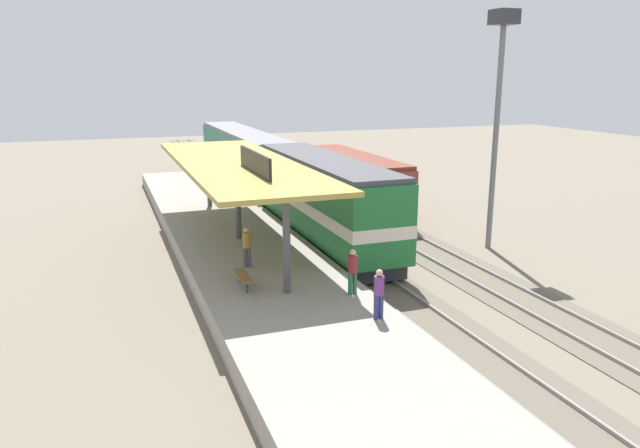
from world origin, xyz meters
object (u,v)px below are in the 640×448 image
(freight_car, at_px, (353,181))
(person_walking, at_px, (247,245))
(locomotive, at_px, (324,200))
(person_boarding, at_px, (353,269))
(light_mast, at_px, (500,81))
(person_waiting, at_px, (379,291))
(passenger_carriage_single, at_px, (244,157))
(platform_bench, at_px, (243,276))

(freight_car, relative_size, person_walking, 7.02)
(locomotive, relative_size, person_boarding, 8.44)
(light_mast, bearing_deg, person_waiting, -140.99)
(passenger_carriage_single, relative_size, person_boarding, 11.70)
(passenger_carriage_single, height_order, freight_car, passenger_carriage_single)
(locomotive, distance_m, light_mast, 10.42)
(locomotive, bearing_deg, person_walking, -136.90)
(freight_car, distance_m, person_boarding, 17.70)
(passenger_carriage_single, xyz_separation_m, person_boarding, (-2.41, -27.41, -0.46))
(passenger_carriage_single, xyz_separation_m, freight_car, (4.60, -11.15, -0.34))
(locomotive, xyz_separation_m, freight_car, (4.60, 6.85, -0.44))
(platform_bench, bearing_deg, locomotive, 50.76)
(passenger_carriage_single, bearing_deg, platform_bench, -103.32)
(platform_bench, height_order, locomotive, locomotive)
(freight_car, xyz_separation_m, light_mast, (3.20, -10.30, 6.43))
(freight_car, height_order, person_walking, freight_car)
(light_mast, xyz_separation_m, person_boarding, (-10.21, -5.96, -6.54))
(person_walking, bearing_deg, locomotive, 43.10)
(person_waiting, bearing_deg, locomotive, 78.03)
(platform_bench, distance_m, person_waiting, 5.69)
(light_mast, bearing_deg, freight_car, 107.26)
(locomotive, bearing_deg, person_waiting, -101.97)
(person_waiting, bearing_deg, person_walking, 111.89)
(platform_bench, height_order, freight_car, freight_car)
(locomotive, xyz_separation_m, passenger_carriage_single, (0.00, 18.00, -0.10))
(platform_bench, relative_size, passenger_carriage_single, 0.08)
(person_boarding, bearing_deg, person_waiting, -92.31)
(locomotive, relative_size, freight_car, 1.20)
(light_mast, bearing_deg, locomotive, 156.10)
(freight_car, relative_size, light_mast, 1.03)
(person_boarding, bearing_deg, passenger_carriage_single, 84.99)
(platform_bench, distance_m, person_boarding, 4.18)
(freight_car, bearing_deg, person_boarding, -113.31)
(platform_bench, xyz_separation_m, person_waiting, (3.50, -4.46, 0.51))
(freight_car, xyz_separation_m, person_boarding, (-7.01, -16.26, -0.12))
(freight_car, bearing_deg, passenger_carriage_single, 112.41)
(passenger_carriage_single, height_order, person_waiting, passenger_carriage_single)
(person_waiting, relative_size, person_boarding, 1.00)
(platform_bench, bearing_deg, person_walking, 73.09)
(platform_bench, distance_m, light_mast, 15.98)
(freight_car, distance_m, person_waiting, 19.96)
(platform_bench, relative_size, freight_car, 0.14)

